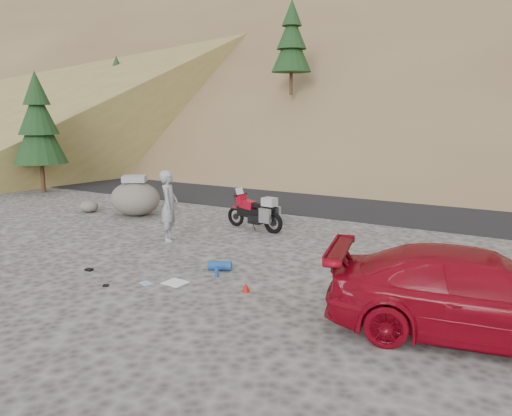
{
  "coord_description": "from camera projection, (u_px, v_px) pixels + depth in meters",
  "views": [
    {
      "loc": [
        7.44,
        -9.11,
        3.38
      ],
      "look_at": [
        1.26,
        1.5,
        1.0
      ],
      "focal_mm": 35.0,
      "sensor_mm": 36.0,
      "label": 1
    }
  ],
  "objects": [
    {
      "name": "gear_blue_cloth",
      "position": [
        146.0,
        283.0,
        9.96
      ],
      "size": [
        0.31,
        0.27,
        0.01
      ],
      "primitive_type": "cube",
      "rotation": [
        0.0,
        0.0,
        -0.37
      ],
      "color": "#85A8CD",
      "rests_on": "ground"
    },
    {
      "name": "gear_white_cloth",
      "position": [
        176.0,
        283.0,
        9.99
      ],
      "size": [
        0.46,
        0.42,
        0.01
      ],
      "primitive_type": "cube",
      "rotation": [
        0.0,
        0.0,
        -0.06
      ],
      "color": "white",
      "rests_on": "ground"
    },
    {
      "name": "red_car",
      "position": [
        476.0,
        336.0,
        7.62
      ],
      "size": [
        4.84,
        2.78,
        1.32
      ],
      "primitive_type": "imported",
      "rotation": [
        0.0,
        0.0,
        1.79
      ],
      "color": "maroon",
      "rests_on": "ground"
    },
    {
      "name": "gear_funnel",
      "position": [
        246.0,
        287.0,
        9.48
      ],
      "size": [
        0.18,
        0.18,
        0.19
      ],
      "primitive_type": "cone",
      "rotation": [
        0.0,
        0.0,
        -0.23
      ],
      "color": "#B60F0C",
      "rests_on": "ground"
    },
    {
      "name": "small_rock",
      "position": [
        89.0,
        206.0,
        17.02
      ],
      "size": [
        0.67,
        0.6,
        0.4
      ],
      "rotation": [
        0.0,
        0.0,
        0.02
      ],
      "color": "#534D47",
      "rests_on": "ground"
    },
    {
      "name": "motorcycle",
      "position": [
        257.0,
        213.0,
        14.36
      ],
      "size": [
        2.0,
        0.75,
        1.2
      ],
      "rotation": [
        0.0,
        0.0,
        -0.15
      ],
      "color": "black",
      "rests_on": "ground"
    },
    {
      "name": "gear_bottle",
      "position": [
        217.0,
        271.0,
        10.35
      ],
      "size": [
        0.09,
        0.09,
        0.23
      ],
      "primitive_type": "cylinder",
      "rotation": [
        0.0,
        0.0,
        -0.04
      ],
      "color": "navy",
      "rests_on": "ground"
    },
    {
      "name": "road",
      "position": [
        324.0,
        199.0,
        19.68
      ],
      "size": [
        120.0,
        7.0,
        0.05
      ],
      "primitive_type": "cube",
      "color": "black",
      "rests_on": "ground"
    },
    {
      "name": "gear_glove_a",
      "position": [
        89.0,
        270.0,
        10.76
      ],
      "size": [
        0.17,
        0.13,
        0.04
      ],
      "primitive_type": "cube",
      "rotation": [
        0.0,
        0.0,
        0.1
      ],
      "color": "black",
      "rests_on": "ground"
    },
    {
      "name": "gear_blue_mat",
      "position": [
        220.0,
        266.0,
        10.77
      ],
      "size": [
        0.54,
        0.4,
        0.2
      ],
      "primitive_type": "cylinder",
      "rotation": [
        0.0,
        1.57,
        0.43
      ],
      "color": "navy",
      "rests_on": "ground"
    },
    {
      "name": "conifer_verge",
      "position": [
        38.0,
        124.0,
        20.75
      ],
      "size": [
        2.2,
        2.2,
        5.04
      ],
      "color": "#3C2216",
      "rests_on": "ground"
    },
    {
      "name": "boulder",
      "position": [
        135.0,
        198.0,
        16.42
      ],
      "size": [
        2.12,
        1.97,
        1.29
      ],
      "rotation": [
        0.0,
        0.0,
        0.36
      ],
      "color": "#534D47",
      "rests_on": "ground"
    },
    {
      "name": "hillside",
      "position": [
        465.0,
        24.0,
        44.63
      ],
      "size": [
        120.0,
        73.0,
        46.72
      ],
      "color": "brown",
      "rests_on": "ground"
    },
    {
      "name": "gear_glove_b",
      "position": [
        106.0,
        285.0,
        9.8
      ],
      "size": [
        0.13,
        0.12,
        0.03
      ],
      "primitive_type": "cube",
      "rotation": [
        0.0,
        0.0,
        0.54
      ],
      "color": "black",
      "rests_on": "ground"
    },
    {
      "name": "man",
      "position": [
        170.0,
        240.0,
        13.32
      ],
      "size": [
        0.71,
        0.81,
        1.87
      ],
      "primitive_type": "imported",
      "rotation": [
        0.0,
        0.0,
        2.05
      ],
      "color": "#949499",
      "rests_on": "ground"
    },
    {
      "name": "ground",
      "position": [
        180.0,
        254.0,
        12.04
      ],
      "size": [
        140.0,
        140.0,
        0.0
      ],
      "primitive_type": "plane",
      "color": "#3D3A38",
      "rests_on": "ground"
    }
  ]
}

